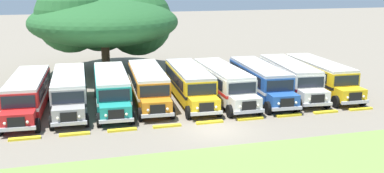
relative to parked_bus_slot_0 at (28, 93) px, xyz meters
The scene contains 20 objects.
ground_plane 14.98m from the parked_bus_slot_0, 31.19° to the right, with size 220.00×220.00×0.00m, color slate.
parked_bus_slot_0 is the anchor object (origin of this frame).
parked_bus_slot_1 3.12m from the parked_bus_slot_0, ahead, with size 2.90×10.87×2.82m.
parked_bus_slot_2 6.38m from the parked_bus_slot_0, ahead, with size 3.06×10.89×2.82m.
parked_bus_slot_3 9.46m from the parked_bus_slot_0, ahead, with size 3.18×10.91×2.82m.
parked_bus_slot_4 12.93m from the parked_bus_slot_0, ahead, with size 3.12×10.90×2.82m.
parked_bus_slot_5 15.78m from the parked_bus_slot_0, ahead, with size 2.70×10.84×2.82m.
parked_bus_slot_6 19.17m from the parked_bus_slot_0, ahead, with size 3.15×10.90×2.82m.
parked_bus_slot_7 22.24m from the parked_bus_slot_0, ahead, with size 3.58×10.98×2.82m.
parked_bus_slot_8 25.15m from the parked_bus_slot_0, ahead, with size 3.09×10.89×2.82m.
curb_wheelstop_0 6.39m from the parked_bus_slot_0, 88.60° to the right, with size 2.00×0.36×0.15m, color yellow.
curb_wheelstop_1 7.19m from the parked_bus_slot_0, 62.00° to the right, with size 2.00×0.36×0.15m, color yellow.
curb_wheelstop_2 9.07m from the parked_bus_slot_0, 43.91° to the right, with size 2.00×0.36×0.15m, color yellow.
curb_wheelstop_3 11.53m from the parked_bus_slot_0, 32.89° to the right, with size 2.00×0.36×0.15m, color yellow.
curb_wheelstop_4 14.25m from the parked_bus_slot_0, 25.97° to the right, with size 2.00×0.36×0.15m, color yellow.
curb_wheelstop_5 17.13m from the parked_bus_slot_0, 21.33° to the right, with size 2.00×0.36×0.15m, color yellow.
curb_wheelstop_6 20.08m from the parked_bus_slot_0, 18.05° to the right, with size 2.00×0.36×0.15m, color yellow.
curb_wheelstop_7 23.09m from the parked_bus_slot_0, 15.63° to the right, with size 2.00×0.36×0.15m, color yellow.
curb_wheelstop_8 26.13m from the parked_bus_slot_0, 13.76° to the right, with size 2.00×0.36×0.15m, color yellow.
broad_shade_tree 16.70m from the parked_bus_slot_0, 63.52° to the left, with size 15.76×17.43×10.80m.
Camera 1 is at (-9.34, -27.55, 10.17)m, focal length 41.57 mm.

